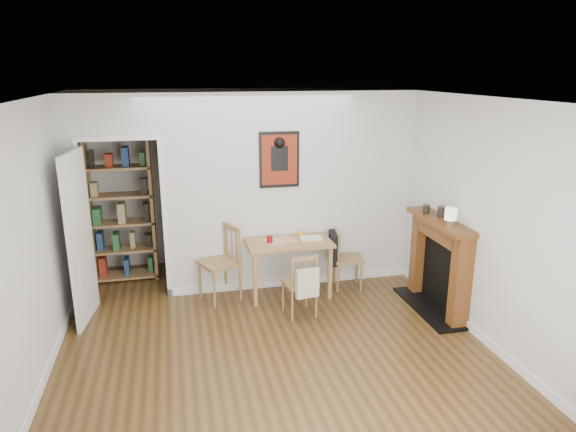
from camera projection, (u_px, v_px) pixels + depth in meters
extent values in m
plane|color=brown|center=(270.00, 337.00, 5.70)|extent=(5.20, 5.20, 0.00)
plane|color=silver|center=(236.00, 176.00, 7.77)|extent=(4.50, 0.00, 4.50)
plane|color=silver|center=(355.00, 356.00, 2.90)|extent=(4.50, 0.00, 4.50)
plane|color=silver|center=(35.00, 241.00, 4.85)|extent=(0.00, 5.20, 5.20)
plane|color=silver|center=(463.00, 212.00, 5.82)|extent=(0.00, 5.20, 5.20)
plane|color=silver|center=(267.00, 97.00, 4.98)|extent=(5.20, 5.20, 0.00)
cube|color=silver|center=(291.00, 192.00, 6.77)|extent=(3.35, 0.10, 2.60)
cube|color=silver|center=(74.00, 204.00, 6.19)|extent=(0.25, 0.10, 2.60)
cube|color=silver|center=(116.00, 117.00, 6.03)|extent=(0.90, 0.10, 0.55)
cube|color=silver|center=(85.00, 225.00, 6.29)|extent=(0.06, 0.14, 2.05)
cube|color=silver|center=(165.00, 220.00, 6.50)|extent=(0.06, 0.14, 2.05)
cube|color=silver|center=(292.00, 281.00, 7.06)|extent=(3.35, 0.02, 0.10)
cube|color=silver|center=(39.00, 392.00, 4.64)|extent=(0.02, 4.00, 0.10)
cube|color=silver|center=(481.00, 337.00, 5.60)|extent=(0.02, 4.00, 0.10)
cube|color=silver|center=(80.00, 239.00, 5.86)|extent=(0.15, 0.80, 2.00)
cube|color=black|center=(279.00, 160.00, 6.55)|extent=(0.52, 0.02, 0.72)
cube|color=maroon|center=(280.00, 160.00, 6.54)|extent=(0.46, 0.00, 0.64)
cube|color=#A7834E|center=(288.00, 241.00, 6.63)|extent=(1.09, 0.69, 0.04)
cube|color=#A7834E|center=(255.00, 280.00, 6.36)|extent=(0.05, 0.05, 0.70)
cube|color=#A7834E|center=(330.00, 273.00, 6.56)|extent=(0.05, 0.05, 0.70)
cube|color=#A7834E|center=(248.00, 263.00, 6.89)|extent=(0.05, 0.05, 0.70)
cube|color=#A7834E|center=(317.00, 258.00, 7.10)|extent=(0.05, 0.05, 0.70)
cube|color=black|center=(333.00, 248.00, 6.84)|extent=(0.15, 0.34, 0.42)
cube|color=beige|center=(306.00, 282.00, 5.92)|extent=(0.28, 0.13, 0.34)
cube|color=#A7834E|center=(90.00, 210.00, 6.96)|extent=(0.04, 0.34, 2.05)
cube|color=#A7834E|center=(152.00, 207.00, 7.14)|extent=(0.04, 0.34, 2.05)
cube|color=#A7834E|center=(128.00, 275.00, 7.32)|extent=(0.86, 0.34, 0.03)
cube|color=#A7834E|center=(123.00, 223.00, 7.10)|extent=(0.86, 0.34, 0.03)
cube|color=#A7834E|center=(115.00, 137.00, 6.78)|extent=(0.86, 0.34, 0.03)
cube|color=maroon|center=(122.00, 208.00, 7.05)|extent=(0.75, 0.28, 0.28)
cube|color=brown|center=(461.00, 283.00, 5.78)|extent=(0.20, 0.16, 1.10)
cube|color=brown|center=(420.00, 253.00, 6.70)|extent=(0.20, 0.16, 1.10)
cube|color=brown|center=(440.00, 221.00, 6.07)|extent=(0.30, 1.21, 0.06)
cube|color=brown|center=(442.00, 232.00, 6.12)|extent=(0.20, 0.85, 0.20)
cube|color=black|center=(443.00, 274.00, 6.28)|extent=(0.08, 0.81, 0.88)
cube|color=black|center=(431.00, 307.00, 6.38)|extent=(0.45, 1.25, 0.03)
cylinder|color=maroon|center=(270.00, 239.00, 6.50)|extent=(0.07, 0.07, 0.10)
sphere|color=orange|center=(300.00, 233.00, 6.77)|extent=(0.07, 0.07, 0.07)
cube|color=beige|center=(279.00, 240.00, 6.60)|extent=(0.47, 0.40, 0.00)
cube|color=silver|center=(311.00, 238.00, 6.68)|extent=(0.30, 0.24, 0.01)
cylinder|color=silver|center=(450.00, 223.00, 5.76)|extent=(0.07, 0.07, 0.08)
cylinder|color=#EFEAC7|center=(451.00, 214.00, 5.73)|extent=(0.14, 0.14, 0.14)
cylinder|color=black|center=(442.00, 212.00, 6.13)|extent=(0.10, 0.10, 0.12)
cylinder|color=black|center=(426.00, 209.00, 6.29)|extent=(0.08, 0.08, 0.11)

